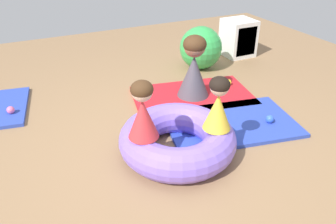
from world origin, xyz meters
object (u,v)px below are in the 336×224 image
at_px(play_ball_teal, 221,117).
at_px(exercise_ball_large, 201,48).
at_px(child_in_red, 143,110).
at_px(storage_cube, 239,38).
at_px(child_in_yellow, 218,104).
at_px(adult_seated, 194,67).
at_px(play_ball_orange, 178,113).
at_px(play_ball_green, 217,111).
at_px(play_ball_pink, 11,110).
at_px(inflatable_cushion, 177,139).
at_px(play_ball_yellow, 228,82).
at_px(play_ball_blue, 270,119).

height_order(play_ball_teal, exercise_ball_large, exercise_ball_large).
distance_m(child_in_red, storage_cube, 3.07).
distance_m(child_in_yellow, adult_seated, 1.17).
relative_size(child_in_red, play_ball_teal, 7.16).
height_order(play_ball_orange, storage_cube, storage_cube).
height_order(child_in_red, play_ball_orange, child_in_red).
relative_size(play_ball_green, play_ball_pink, 0.89).
height_order(play_ball_green, play_ball_teal, play_ball_green).
height_order(play_ball_green, play_ball_orange, play_ball_green).
relative_size(inflatable_cushion, play_ball_yellow, 13.85).
distance_m(child_in_yellow, storage_cube, 2.73).
bearing_deg(adult_seated, inflatable_cushion, -73.76).
bearing_deg(play_ball_green, storage_cube, 47.92).
height_order(play_ball_green, exercise_ball_large, exercise_ball_large).
relative_size(play_ball_orange, play_ball_yellow, 0.89).
xyz_separation_m(play_ball_orange, play_ball_yellow, (0.93, 0.42, 0.00)).
bearing_deg(play_ball_teal, play_ball_green, 76.75).
relative_size(play_ball_blue, play_ball_teal, 1.19).
distance_m(play_ball_yellow, play_ball_teal, 0.89).
bearing_deg(storage_cube, play_ball_yellow, -131.03).
distance_m(child_in_yellow, play_ball_teal, 0.74).
bearing_deg(play_ball_blue, play_ball_pink, 150.51).
bearing_deg(play_ball_blue, storage_cube, 63.21).
xyz_separation_m(inflatable_cushion, play_ball_orange, (0.28, 0.54, -0.08)).
relative_size(child_in_red, child_in_yellow, 1.05).
height_order(play_ball_green, storage_cube, storage_cube).
relative_size(play_ball_teal, storage_cube, 0.13).
relative_size(child_in_red, storage_cube, 0.91).
bearing_deg(adult_seated, child_in_red, -84.25).
xyz_separation_m(child_in_red, exercise_ball_large, (1.57, 1.74, -0.25)).
bearing_deg(storage_cube, child_in_red, -140.81).
bearing_deg(inflatable_cushion, storage_cube, 43.04).
xyz_separation_m(play_ball_yellow, storage_cube, (0.82, 0.94, 0.20)).
xyz_separation_m(child_in_yellow, adult_seated, (0.39, 1.10, -0.14)).
bearing_deg(play_ball_orange, child_in_yellow, -89.94).
relative_size(play_ball_green, storage_cube, 0.13).
xyz_separation_m(inflatable_cushion, adult_seated, (0.67, 0.91, 0.25)).
xyz_separation_m(inflatable_cushion, storage_cube, (2.04, 1.90, 0.13)).
bearing_deg(child_in_yellow, play_ball_teal, -99.40).
xyz_separation_m(play_ball_blue, play_ball_teal, (-0.43, 0.26, -0.01)).
distance_m(inflatable_cushion, play_ball_blue, 1.08).
bearing_deg(play_ball_pink, child_in_red, -54.52).
bearing_deg(exercise_ball_large, storage_cube, 13.36).
bearing_deg(adult_seated, play_ball_blue, -13.23).
xyz_separation_m(play_ball_blue, play_ball_pink, (-2.42, 1.37, -0.00)).
height_order(child_in_yellow, adult_seated, child_in_yellow).
xyz_separation_m(play_ball_pink, play_ball_teal, (1.99, -1.11, -0.01)).
bearing_deg(play_ball_green, adult_seated, 91.37).
relative_size(play_ball_pink, exercise_ball_large, 0.14).
relative_size(play_ball_blue, exercise_ball_large, 0.14).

